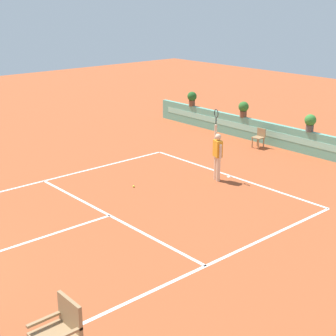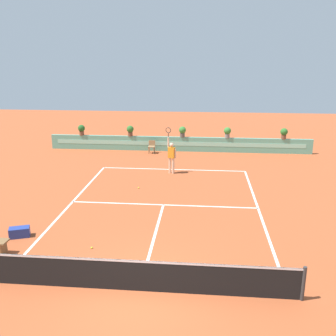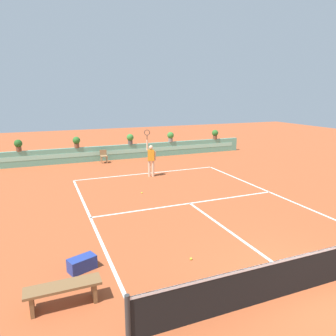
% 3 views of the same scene
% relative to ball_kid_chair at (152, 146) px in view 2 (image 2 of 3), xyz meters
% --- Properties ---
extents(ground_plane, '(60.00, 60.00, 0.00)m').
position_rel_ball_kid_chair_xyz_m(ground_plane, '(1.77, -9.66, -0.48)').
color(ground_plane, '#A84C28').
extents(court_lines, '(8.32, 11.94, 0.01)m').
position_rel_ball_kid_chair_xyz_m(court_lines, '(1.77, -8.94, -0.47)').
color(court_lines, white).
rests_on(court_lines, ground).
extents(net, '(8.92, 0.10, 1.00)m').
position_rel_ball_kid_chair_xyz_m(net, '(1.77, -15.66, 0.03)').
color(net, '#333333').
rests_on(net, ground).
extents(back_wall_barrier, '(18.00, 0.21, 1.00)m').
position_rel_ball_kid_chair_xyz_m(back_wall_barrier, '(1.77, 0.73, 0.02)').
color(back_wall_barrier, '#60A88E').
rests_on(back_wall_barrier, ground).
extents(ball_kid_chair, '(0.44, 0.44, 0.85)m').
position_rel_ball_kid_chair_xyz_m(ball_kid_chair, '(0.00, 0.00, 0.00)').
color(ball_kid_chair, '#99754C').
rests_on(ball_kid_chair, ground).
extents(gear_bag, '(0.78, 0.58, 0.36)m').
position_rel_ball_kid_chair_xyz_m(gear_bag, '(-3.09, -12.80, -0.30)').
color(gear_bag, navy).
rests_on(gear_bag, ground).
extents(tennis_player, '(0.59, 0.33, 2.58)m').
position_rel_ball_kid_chair_xyz_m(tennis_player, '(1.72, -4.50, 0.57)').
color(tennis_player, beige).
rests_on(tennis_player, ground).
extents(tennis_ball_near_baseline, '(0.07, 0.07, 0.07)m').
position_rel_ball_kid_chair_xyz_m(tennis_ball_near_baseline, '(-0.25, -13.42, -0.44)').
color(tennis_ball_near_baseline, '#CCE033').
rests_on(tennis_ball_near_baseline, ground).
extents(tennis_ball_mid_court, '(0.07, 0.07, 0.07)m').
position_rel_ball_kid_chair_xyz_m(tennis_ball_mid_court, '(0.31, -7.22, -0.44)').
color(tennis_ball_mid_court, '#CCE033').
rests_on(tennis_ball_mid_court, ground).
extents(potted_plant_centre, '(0.48, 0.48, 0.72)m').
position_rel_ball_kid_chair_xyz_m(potted_plant_centre, '(2.03, 0.73, 0.93)').
color(potted_plant_centre, '#514C47').
rests_on(potted_plant_centre, back_wall_barrier).
extents(potted_plant_far_left, '(0.48, 0.48, 0.72)m').
position_rel_ball_kid_chair_xyz_m(potted_plant_far_left, '(-5.05, 0.73, 0.93)').
color(potted_plant_far_left, brown).
rests_on(potted_plant_far_left, back_wall_barrier).
extents(potted_plant_left, '(0.48, 0.48, 0.72)m').
position_rel_ball_kid_chair_xyz_m(potted_plant_left, '(-1.59, 0.73, 0.93)').
color(potted_plant_left, brown).
rests_on(potted_plant_left, back_wall_barrier).
extents(potted_plant_far_right, '(0.48, 0.48, 0.72)m').
position_rel_ball_kid_chair_xyz_m(potted_plant_far_right, '(8.81, 0.73, 0.93)').
color(potted_plant_far_right, brown).
rests_on(potted_plant_far_right, back_wall_barrier).
extents(potted_plant_right, '(0.48, 0.48, 0.72)m').
position_rel_ball_kid_chair_xyz_m(potted_plant_right, '(5.07, 0.73, 0.93)').
color(potted_plant_right, gray).
rests_on(potted_plant_right, back_wall_barrier).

